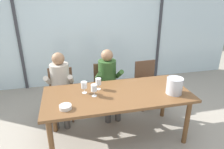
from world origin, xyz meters
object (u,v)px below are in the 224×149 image
object	(u,v)px
dining_table	(118,98)
chair_center	(147,80)
chair_near_curtain	(61,89)
chair_left_of_center	(105,84)
ice_bucket_primary	(174,86)
wine_glass_by_left_taster	(84,85)
wine_glass_near_bucket	(98,82)
person_beige_jumper	(60,83)
wine_glass_center_pour	(94,88)
person_olive_shirt	(108,78)
tasting_bowl	(65,107)

from	to	relation	value
dining_table	chair_center	distance (m)	1.22
chair_near_curtain	chair_center	world-z (taller)	same
chair_left_of_center	ice_bucket_primary	xyz separation A→B (m)	(0.79, -1.08, 0.38)
chair_near_curtain	wine_glass_by_left_taster	xyz separation A→B (m)	(0.36, -0.73, 0.37)
wine_glass_by_left_taster	wine_glass_near_bucket	distance (m)	0.23
person_beige_jumper	wine_glass_center_pour	size ratio (longest dim) A/B	6.86
chair_center	chair_near_curtain	bearing A→B (deg)	176.81
person_beige_jumper	person_olive_shirt	size ratio (longest dim) A/B	1.00
wine_glass_by_left_taster	chair_left_of_center	bearing A→B (deg)	59.23
chair_center	person_olive_shirt	world-z (taller)	person_olive_shirt
person_olive_shirt	wine_glass_near_bucket	xyz separation A→B (m)	(-0.27, -0.55, 0.20)
chair_center	tasting_bowl	size ratio (longest dim) A/B	5.71
tasting_bowl	dining_table	bearing A→B (deg)	19.11
chair_near_curtain	person_olive_shirt	world-z (taller)	person_olive_shirt
chair_center	person_beige_jumper	size ratio (longest dim) A/B	0.73
person_olive_shirt	wine_glass_center_pour	size ratio (longest dim) A/B	6.86
person_beige_jumper	person_olive_shirt	bearing A→B (deg)	5.42
person_beige_jumper	wine_glass_near_bucket	size ratio (longest dim) A/B	6.86
chair_left_of_center	wine_glass_near_bucket	world-z (taller)	wine_glass_near_bucket
wine_glass_center_pour	wine_glass_by_left_taster	bearing A→B (deg)	134.27
wine_glass_by_left_taster	wine_glass_near_bucket	world-z (taller)	same
dining_table	ice_bucket_primary	size ratio (longest dim) A/B	8.87
chair_near_curtain	ice_bucket_primary	size ratio (longest dim) A/B	3.70
chair_center	person_beige_jumper	xyz separation A→B (m)	(-1.64, -0.14, 0.17)
wine_glass_center_pour	person_beige_jumper	bearing A→B (deg)	122.62
chair_left_of_center	ice_bucket_primary	bearing A→B (deg)	-47.96
wine_glass_near_bucket	chair_center	bearing A→B (deg)	32.78
chair_left_of_center	chair_center	bearing A→B (deg)	5.08
person_beige_jumper	wine_glass_near_bucket	distance (m)	0.81
tasting_bowl	wine_glass_center_pour	distance (m)	0.48
dining_table	person_olive_shirt	xyz separation A→B (m)	(0.02, 0.74, -0.00)
chair_center	tasting_bowl	distance (m)	1.95
person_olive_shirt	tasting_bowl	distance (m)	1.25
chair_left_of_center	person_beige_jumper	world-z (taller)	person_beige_jumper
chair_left_of_center	tasting_bowl	distance (m)	1.39
chair_left_of_center	person_olive_shirt	distance (m)	0.23
person_olive_shirt	tasting_bowl	world-z (taller)	person_olive_shirt
person_olive_shirt	tasting_bowl	size ratio (longest dim) A/B	7.80
chair_near_curtain	wine_glass_near_bucket	distance (m)	0.95
chair_left_of_center	wine_glass_near_bucket	size ratio (longest dim) A/B	5.03
person_olive_shirt	wine_glass_center_pour	world-z (taller)	person_olive_shirt
chair_left_of_center	wine_glass_center_pour	world-z (taller)	wine_glass_center_pour
chair_center	person_olive_shirt	bearing A→B (deg)	-174.12
dining_table	person_beige_jumper	world-z (taller)	person_beige_jumper
chair_center	wine_glass_center_pour	bearing A→B (deg)	-146.92
tasting_bowl	wine_glass_by_left_taster	xyz separation A→B (m)	(0.27, 0.37, 0.09)
dining_table	wine_glass_center_pour	size ratio (longest dim) A/B	12.05
tasting_bowl	chair_near_curtain	bearing A→B (deg)	94.23
person_olive_shirt	wine_glass_center_pour	distance (m)	0.85
wine_glass_near_bucket	chair_near_curtain	bearing A→B (deg)	131.03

